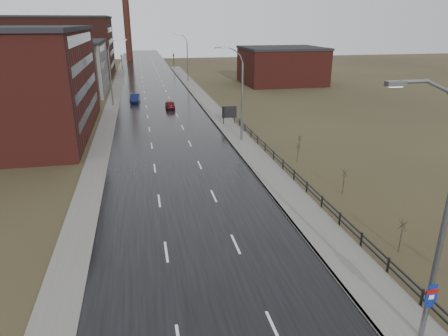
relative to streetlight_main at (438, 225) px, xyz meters
name	(u,v)px	position (x,y,z in m)	size (l,w,h in m)	color
road	(160,106)	(-8.47, 58.00, -6.03)	(14.00, 300.00, 0.06)	black
sidewalk_right	(242,142)	(0.13, 33.00, -5.97)	(3.20, 180.00, 0.18)	#595651
curb_right	(230,143)	(-1.39, 33.00, -5.97)	(0.16, 180.00, 0.18)	slate
sidewalk_left	(111,108)	(-16.67, 58.00, -6.00)	(2.40, 260.00, 0.12)	#595651
warehouse_mid	(64,67)	(-26.46, 76.00, -0.80)	(16.32, 20.40, 10.50)	slate
warehouse_far	(61,47)	(-31.47, 106.00, 1.70)	(26.52, 24.48, 15.50)	#331611
building_right	(282,65)	(21.83, 80.00, -1.80)	(18.36, 16.32, 8.50)	#471914
smokestack	(127,18)	(-14.47, 148.00, 9.44)	(2.70, 2.70, 30.70)	#331611
streetlight_main	(438,225)	(0.00, 0.00, 0.00)	(3.91, 0.29, 12.11)	slate
streetlight_right_mid	(240,94)	(0.03, 34.00, -0.22)	(3.36, 0.28, 11.35)	slate
streetlight_left	(112,72)	(-16.17, 60.00, -0.22)	(3.36, 0.28, 11.35)	slate
streetlight_right_far	(186,57)	(0.03, 88.00, -0.22)	(3.36, 0.28, 11.35)	slate
guardrail	(310,189)	(1.83, 16.32, -5.35)	(0.10, 53.05, 1.10)	black
shrub_c	(401,235)	(3.99, 7.03, -4.85)	(0.54, 0.57, 2.27)	#382D23
shrub_d	(344,181)	(4.89, 16.34, -4.88)	(0.53, 0.56, 2.22)	#382D23
shrub_e	(298,152)	(4.12, 24.92, -4.94)	(0.50, 0.53, 2.11)	#382D23
shrub_f	(299,143)	(5.61, 28.15, -5.02)	(0.47, 0.49, 1.96)	#382D23
billboard	(229,113)	(0.63, 42.37, -4.25)	(2.15, 0.17, 2.72)	black
traffic_light_left	(121,55)	(-16.47, 118.00, -1.46)	(0.58, 2.73, 5.30)	black
traffic_light_right	(173,54)	(-0.47, 118.00, -1.46)	(0.58, 2.73, 5.30)	black
car_near	(135,98)	(-12.65, 62.85, -5.32)	(1.56, 4.49, 1.48)	#0B1239
car_far	(170,105)	(-6.79, 55.68, -5.39)	(1.59, 3.94, 1.34)	#4F0D13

